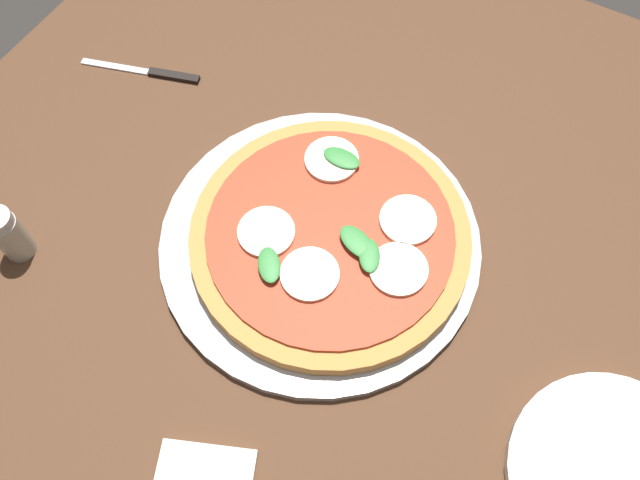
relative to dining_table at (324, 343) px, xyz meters
name	(u,v)px	position (x,y,z in m)	size (l,w,h in m)	color
ground_plane	(322,451)	(0.00, 0.00, -0.66)	(6.00, 6.00, 0.00)	#2D2B28
dining_table	(324,343)	(0.00, 0.00, 0.00)	(1.15, 1.08, 0.76)	#4C301E
serving_tray	(320,242)	(-0.07, -0.04, 0.11)	(0.35, 0.35, 0.01)	#B2B2B7
pizza	(331,236)	(-0.07, -0.03, 0.13)	(0.30, 0.30, 0.03)	#C6843F
plate_white	(615,480)	(0.02, 0.31, 0.11)	(0.20, 0.20, 0.01)	white
knife	(155,73)	(-0.18, -0.35, 0.11)	(0.06, 0.15, 0.01)	black
pepper_shaker	(9,234)	(0.10, -0.32, 0.14)	(0.03, 0.03, 0.07)	#B2B7AD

